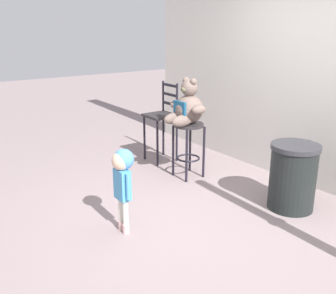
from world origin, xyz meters
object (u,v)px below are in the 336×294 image
Objects in this scene: teddy_bear at (187,107)px; child_walking at (123,173)px; bar_stool_with_teddy at (189,139)px; trash_bin at (293,177)px; bar_chair_empty at (162,118)px.

child_walking is (0.76, -1.37, -0.33)m from teddy_bear.
trash_bin is (1.38, 0.33, -0.15)m from bar_stool_with_teddy.
trash_bin is 2.15m from bar_chair_empty.
child_walking reaches higher than bar_stool_with_teddy.
teddy_bear is 1.54m from trash_bin.
bar_stool_with_teddy is 1.43m from trash_bin.
trash_bin is at bearing 14.57° from teddy_bear.
teddy_bear is 0.81m from bar_chair_empty.
trash_bin is at bearing 86.66° from child_walking.
teddy_bear is at bearing -10.05° from bar_chair_empty.
teddy_bear is 0.80× the size of trash_bin.
bar_chair_empty is (-0.74, 0.13, -0.30)m from teddy_bear.
bar_chair_empty is at bearing 151.48° from child_walking.
child_walking is (0.76, -1.40, 0.09)m from bar_stool_with_teddy.
child_walking is 0.73× the size of bar_chair_empty.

